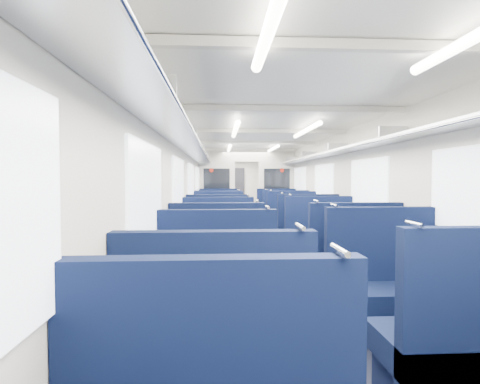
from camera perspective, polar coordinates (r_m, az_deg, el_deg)
name	(u,v)px	position (r m, az deg, el deg)	size (l,w,h in m)	color
floor	(255,246)	(8.38, 2.34, -8.30)	(2.80, 18.00, 0.01)	black
ceiling	(255,141)	(8.28, 2.36, 7.91)	(2.80, 18.00, 0.01)	silver
wall_left	(192,194)	(8.23, -7.40, -0.26)	(0.02, 18.00, 2.35)	beige
dado_left	(193,231)	(8.30, -7.27, -5.96)	(0.03, 17.90, 0.70)	black
wall_right	(317,193)	(8.50, 11.79, -0.21)	(0.02, 18.00, 2.35)	beige
dado_right	(316,230)	(8.56, 11.65, -5.74)	(0.03, 17.90, 0.70)	black
wall_far	(236,186)	(17.22, -0.57, 0.98)	(2.80, 0.02, 2.35)	beige
luggage_rack_left	(201,158)	(8.22, -6.12, 5.31)	(0.36, 17.40, 0.18)	#B2B5BA
luggage_rack_right	(309,158)	(8.45, 10.60, 5.19)	(0.36, 17.40, 0.18)	#B2B5BA
windows	(257,183)	(7.78, 2.68, 1.42)	(2.78, 15.60, 0.75)	white
ceiling_fittings	(256,142)	(8.02, 2.54, 7.67)	(2.70, 16.06, 0.11)	beige
end_door	(236,189)	(17.16, -0.56, 0.39)	(0.75, 0.06, 2.00)	black
bulkhead	(247,188)	(10.73, 1.05, 0.61)	(2.80, 0.10, 2.35)	beige
seat_4	(215,366)	(2.45, -3.90, -25.21)	(1.13, 0.62, 1.26)	black
seat_5	(471,352)	(3.01, 32.09, -20.17)	(1.13, 0.62, 1.26)	black
seat_6	(216,304)	(3.45, -3.68, -16.91)	(1.13, 0.62, 1.26)	black
seat_7	(387,294)	(4.00, 21.72, -14.39)	(1.13, 0.62, 1.26)	black
seat_8	(217,270)	(4.65, -3.56, -11.89)	(1.13, 0.62, 1.26)	black
seat_9	(350,269)	(4.89, 16.67, -11.28)	(1.13, 0.62, 1.26)	black
seat_10	(217,253)	(5.68, -3.50, -9.33)	(1.13, 0.62, 1.26)	black
seat_11	(321,249)	(6.10, 12.48, -8.58)	(1.13, 0.62, 1.26)	black
seat_12	(218,239)	(6.89, -3.45, -7.30)	(1.13, 0.62, 1.26)	black
seat_13	(306,238)	(7.12, 10.14, -7.02)	(1.13, 0.62, 1.26)	black
seat_14	(218,230)	(8.16, -3.42, -5.82)	(1.13, 0.62, 1.26)	black
seat_15	(293,229)	(8.28, 8.21, -5.73)	(1.13, 0.62, 1.26)	black
seat_16	(218,224)	(9.13, -3.40, -4.97)	(1.13, 0.62, 1.26)	black
seat_17	(285,223)	(9.32, 6.90, -4.85)	(1.13, 0.62, 1.26)	black
seat_18	(218,219)	(10.39, -3.38, -4.12)	(1.13, 0.62, 1.26)	black
seat_19	(278,219)	(10.40, 5.83, -4.12)	(1.13, 0.62, 1.26)	black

